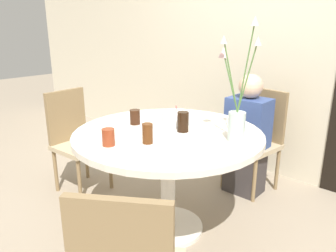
{
  "coord_description": "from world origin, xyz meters",
  "views": [
    {
      "loc": [
        1.39,
        -1.56,
        1.43
      ],
      "look_at": [
        0.0,
        0.0,
        0.79
      ],
      "focal_mm": 35.0,
      "sensor_mm": 36.0,
      "label": 1
    }
  ],
  "objects_px": {
    "drink_glass_1": "(108,137)",
    "drink_glass_3": "(135,117)",
    "person_woman": "(247,139)",
    "side_plate": "(176,157)",
    "drink_glass_0": "(148,133)",
    "birthday_cake": "(176,118)",
    "drink_glass_2": "(183,122)",
    "flower_vase": "(237,107)",
    "chair_near_front": "(258,135)",
    "chair_right_flank": "(75,136)"
  },
  "relations": [
    {
      "from": "drink_glass_2",
      "to": "side_plate",
      "type": "bearing_deg",
      "value": -55.44
    },
    {
      "from": "birthday_cake",
      "to": "chair_near_front",
      "type": "bearing_deg",
      "value": 75.15
    },
    {
      "from": "side_plate",
      "to": "drink_glass_3",
      "type": "height_order",
      "value": "drink_glass_3"
    },
    {
      "from": "drink_glass_0",
      "to": "drink_glass_3",
      "type": "height_order",
      "value": "drink_glass_0"
    },
    {
      "from": "flower_vase",
      "to": "drink_glass_3",
      "type": "bearing_deg",
      "value": -166.0
    },
    {
      "from": "chair_right_flank",
      "to": "birthday_cake",
      "type": "height_order",
      "value": "chair_right_flank"
    },
    {
      "from": "birthday_cake",
      "to": "drink_glass_2",
      "type": "relative_size",
      "value": 1.52
    },
    {
      "from": "chair_right_flank",
      "to": "flower_vase",
      "type": "xyz_separation_m",
      "value": [
        1.47,
        0.21,
        0.46
      ]
    },
    {
      "from": "drink_glass_0",
      "to": "person_woman",
      "type": "xyz_separation_m",
      "value": [
        0.07,
        1.13,
        -0.32
      ]
    },
    {
      "from": "birthday_cake",
      "to": "flower_vase",
      "type": "distance_m",
      "value": 0.53
    },
    {
      "from": "drink_glass_0",
      "to": "drink_glass_1",
      "type": "bearing_deg",
      "value": -128.45
    },
    {
      "from": "drink_glass_2",
      "to": "flower_vase",
      "type": "bearing_deg",
      "value": 12.95
    },
    {
      "from": "drink_glass_1",
      "to": "drink_glass_3",
      "type": "xyz_separation_m",
      "value": [
        -0.2,
        0.4,
        0.0
      ]
    },
    {
      "from": "chair_right_flank",
      "to": "drink_glass_1",
      "type": "bearing_deg",
      "value": -114.34
    },
    {
      "from": "drink_glass_1",
      "to": "drink_glass_3",
      "type": "relative_size",
      "value": 0.97
    },
    {
      "from": "chair_near_front",
      "to": "side_plate",
      "type": "distance_m",
      "value": 1.38
    },
    {
      "from": "drink_glass_0",
      "to": "drink_glass_1",
      "type": "height_order",
      "value": "drink_glass_0"
    },
    {
      "from": "birthday_cake",
      "to": "drink_glass_0",
      "type": "relative_size",
      "value": 1.68
    },
    {
      "from": "birthday_cake",
      "to": "flower_vase",
      "type": "relative_size",
      "value": 0.28
    },
    {
      "from": "chair_right_flank",
      "to": "drink_glass_2",
      "type": "xyz_separation_m",
      "value": [
        1.12,
        0.13,
        0.32
      ]
    },
    {
      "from": "side_plate",
      "to": "drink_glass_1",
      "type": "relative_size",
      "value": 1.8
    },
    {
      "from": "drink_glass_0",
      "to": "drink_glass_2",
      "type": "distance_m",
      "value": 0.32
    },
    {
      "from": "side_plate",
      "to": "drink_glass_1",
      "type": "xyz_separation_m",
      "value": [
        -0.42,
        -0.12,
        0.05
      ]
    },
    {
      "from": "birthday_cake",
      "to": "drink_glass_0",
      "type": "height_order",
      "value": "birthday_cake"
    },
    {
      "from": "person_woman",
      "to": "side_plate",
      "type": "bearing_deg",
      "value": -80.22
    },
    {
      "from": "birthday_cake",
      "to": "drink_glass_2",
      "type": "xyz_separation_m",
      "value": [
        0.15,
        -0.1,
        0.02
      ]
    },
    {
      "from": "chair_right_flank",
      "to": "drink_glass_1",
      "type": "relative_size",
      "value": 8.73
    },
    {
      "from": "drink_glass_0",
      "to": "birthday_cake",
      "type": "bearing_deg",
      "value": 107.61
    },
    {
      "from": "drink_glass_1",
      "to": "drink_glass_2",
      "type": "xyz_separation_m",
      "value": [
        0.16,
        0.5,
        0.02
      ]
    },
    {
      "from": "side_plate",
      "to": "drink_glass_0",
      "type": "bearing_deg",
      "value": 167.57
    },
    {
      "from": "flower_vase",
      "to": "drink_glass_3",
      "type": "xyz_separation_m",
      "value": [
        -0.71,
        -0.18,
        -0.16
      ]
    },
    {
      "from": "chair_near_front",
      "to": "drink_glass_2",
      "type": "height_order",
      "value": "chair_near_front"
    },
    {
      "from": "flower_vase",
      "to": "person_woman",
      "type": "xyz_separation_m",
      "value": [
        -0.29,
        0.73,
        -0.47
      ]
    },
    {
      "from": "flower_vase",
      "to": "drink_glass_2",
      "type": "bearing_deg",
      "value": -167.05
    },
    {
      "from": "side_plate",
      "to": "drink_glass_1",
      "type": "distance_m",
      "value": 0.44
    },
    {
      "from": "birthday_cake",
      "to": "person_woman",
      "type": "height_order",
      "value": "person_woman"
    },
    {
      "from": "drink_glass_0",
      "to": "drink_glass_3",
      "type": "distance_m",
      "value": 0.41
    },
    {
      "from": "side_plate",
      "to": "drink_glass_0",
      "type": "xyz_separation_m",
      "value": [
        -0.28,
        0.06,
        0.06
      ]
    },
    {
      "from": "side_plate",
      "to": "drink_glass_2",
      "type": "relative_size",
      "value": 1.36
    },
    {
      "from": "drink_glass_0",
      "to": "person_woman",
      "type": "relative_size",
      "value": 0.12
    },
    {
      "from": "chair_near_front",
      "to": "drink_glass_3",
      "type": "bearing_deg",
      "value": -104.45
    },
    {
      "from": "drink_glass_0",
      "to": "flower_vase",
      "type": "bearing_deg",
      "value": 47.43
    },
    {
      "from": "birthday_cake",
      "to": "side_plate",
      "type": "relative_size",
      "value": 1.12
    },
    {
      "from": "drink_glass_1",
      "to": "drink_glass_2",
      "type": "height_order",
      "value": "drink_glass_2"
    },
    {
      "from": "flower_vase",
      "to": "drink_glass_1",
      "type": "xyz_separation_m",
      "value": [
        -0.51,
        -0.58,
        -0.16
      ]
    },
    {
      "from": "drink_glass_1",
      "to": "flower_vase",
      "type": "bearing_deg",
      "value": 48.67
    },
    {
      "from": "person_woman",
      "to": "drink_glass_3",
      "type": "bearing_deg",
      "value": -114.92
    },
    {
      "from": "birthday_cake",
      "to": "drink_glass_1",
      "type": "relative_size",
      "value": 2.01
    },
    {
      "from": "flower_vase",
      "to": "side_plate",
      "type": "distance_m",
      "value": 0.51
    },
    {
      "from": "birthday_cake",
      "to": "drink_glass_3",
      "type": "xyz_separation_m",
      "value": [
        -0.21,
        -0.2,
        0.01
      ]
    }
  ]
}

